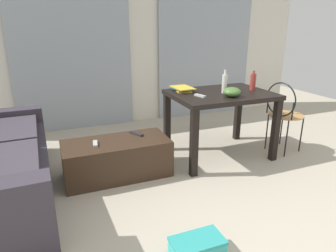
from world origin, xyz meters
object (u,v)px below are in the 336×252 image
(bottle_near, at_px, (253,82))
(shoebox, at_px, (197,248))
(bottle_far, at_px, (225,83))
(wire_chair, at_px, (283,110))
(tv_remote_secondary, at_px, (136,134))
(coffee_table, at_px, (117,158))
(craft_table, at_px, (220,102))
(tv_remote_on_table, at_px, (200,96))
(tv_remote_primary, at_px, (95,144))
(scissors, at_px, (224,86))
(bowl, at_px, (232,92))
(book_stack, at_px, (182,89))

(bottle_near, distance_m, shoebox, 2.14)
(bottle_far, bearing_deg, wire_chair, -12.74)
(bottle_far, distance_m, tv_remote_secondary, 1.13)
(tv_remote_secondary, bearing_deg, shoebox, -117.21)
(coffee_table, relative_size, bottle_far, 4.14)
(coffee_table, height_order, craft_table, craft_table)
(coffee_table, xyz_separation_m, bottle_near, (1.65, 0.04, 0.68))
(tv_remote_on_table, distance_m, tv_remote_primary, 1.20)
(tv_remote_secondary, bearing_deg, bottle_near, -29.58)
(coffee_table, relative_size, scissors, 9.59)
(craft_table, xyz_separation_m, scissors, (0.21, 0.27, 0.12))
(scissors, bearing_deg, coffee_table, -166.87)
(bowl, relative_size, shoebox, 0.53)
(tv_remote_primary, bearing_deg, bottle_far, 9.05)
(book_stack, relative_size, tv_remote_primary, 2.09)
(tv_remote_primary, height_order, shoebox, tv_remote_primary)
(bottle_far, bearing_deg, shoebox, -126.56)
(craft_table, xyz_separation_m, wire_chair, (0.75, -0.20, -0.11))
(book_stack, distance_m, tv_remote_secondary, 0.77)
(tv_remote_secondary, height_order, shoebox, tv_remote_secondary)
(coffee_table, bearing_deg, bottle_near, 1.36)
(wire_chair, distance_m, shoebox, 2.19)
(coffee_table, bearing_deg, tv_remote_secondary, 23.60)
(scissors, height_order, shoebox, scissors)
(bottle_near, xyz_separation_m, bottle_far, (-0.39, -0.01, 0.01))
(bottle_near, distance_m, tv_remote_secondary, 1.48)
(wire_chair, bearing_deg, bowl, -178.35)
(shoebox, bearing_deg, craft_table, 54.58)
(coffee_table, height_order, bottle_far, bottle_far)
(bottle_far, relative_size, scissors, 2.32)
(bottle_near, relative_size, tv_remote_primary, 1.57)
(bowl, bearing_deg, tv_remote_secondary, 165.06)
(bowl, xyz_separation_m, tv_remote_on_table, (-0.31, 0.13, -0.04))
(tv_remote_primary, bearing_deg, tv_remote_on_table, 6.66)
(scissors, xyz_separation_m, shoebox, (-1.22, -1.69, -0.70))
(book_stack, height_order, tv_remote_primary, book_stack)
(bowl, relative_size, tv_remote_secondary, 1.08)
(bottle_far, xyz_separation_m, bowl, (-0.02, -0.19, -0.06))
(tv_remote_secondary, relative_size, shoebox, 0.49)
(shoebox, bearing_deg, wire_chair, 34.68)
(book_stack, bearing_deg, tv_remote_on_table, -80.18)
(tv_remote_on_table, bearing_deg, shoebox, -135.64)
(coffee_table, xyz_separation_m, tv_remote_primary, (-0.21, -0.02, 0.20))
(tv_remote_secondary, bearing_deg, book_stack, -9.42)
(bowl, bearing_deg, tv_remote_on_table, 157.41)
(bottle_near, height_order, book_stack, bottle_near)
(bottle_near, xyz_separation_m, bowl, (-0.41, -0.20, -0.05))
(craft_table, relative_size, bottle_near, 4.98)
(craft_table, height_order, bottle_near, bottle_near)
(craft_table, xyz_separation_m, shoebox, (-1.01, -1.42, -0.58))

